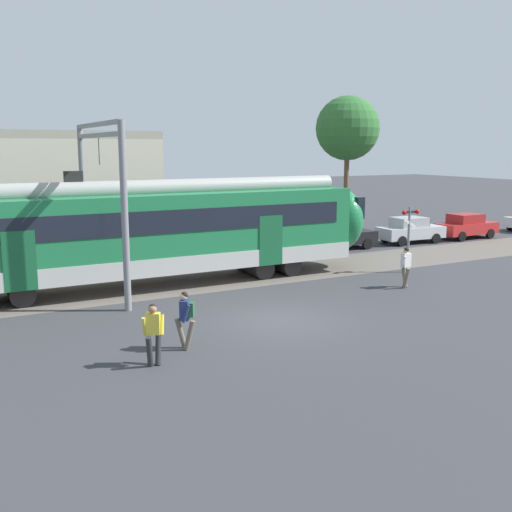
# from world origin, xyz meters

# --- Properties ---
(ground_plane) EXTENTS (160.00, 160.00, 0.00)m
(ground_plane) POSITION_xyz_m (0.00, 0.00, 0.00)
(ground_plane) COLOR #38383D
(pedestrian_yellow) EXTENTS (0.66, 0.57, 1.67)m
(pedestrian_yellow) POSITION_xyz_m (-4.95, -2.05, 0.99)
(pedestrian_yellow) COLOR #28282D
(pedestrian_yellow) RESTS_ON ground
(pedestrian_navy) EXTENTS (0.55, 0.67, 1.67)m
(pedestrian_navy) POSITION_xyz_m (-3.74, -1.23, 0.99)
(pedestrian_navy) COLOR #6B6051
(pedestrian_navy) RESTS_ON ground
(pedestrian_white) EXTENTS (0.53, 0.65, 1.67)m
(pedestrian_white) POSITION_xyz_m (6.84, 1.62, 0.96)
(pedestrian_white) COLOR #6B6051
(pedestrian_white) RESTS_ON ground
(parked_car_black) EXTENTS (4.03, 1.81, 1.54)m
(parked_car_black) POSITION_xyz_m (10.04, 10.48, 0.78)
(parked_car_black) COLOR black
(parked_car_black) RESTS_ON ground
(parked_car_silver) EXTENTS (4.09, 1.93, 1.54)m
(parked_car_silver) POSITION_xyz_m (14.97, 10.30, 0.78)
(parked_car_silver) COLOR #B7BABF
(parked_car_silver) RESTS_ON ground
(parked_car_red) EXTENTS (4.02, 1.79, 1.54)m
(parked_car_red) POSITION_xyz_m (19.35, 10.08, 0.78)
(parked_car_red) COLOR #B22323
(parked_car_red) RESTS_ON ground
(catenary_gantry) EXTENTS (0.24, 6.64, 6.53)m
(catenary_gantry) POSITION_xyz_m (-4.03, 6.72, 4.31)
(catenary_gantry) COLOR gray
(catenary_gantry) RESTS_ON ground
(crossing_signal) EXTENTS (0.96, 0.22, 3.00)m
(crossing_signal) POSITION_xyz_m (9.02, 3.90, 2.01)
(crossing_signal) COLOR gray
(crossing_signal) RESTS_ON ground
(street_tree_right) EXTENTS (4.09, 4.09, 8.85)m
(street_tree_right) POSITION_xyz_m (13.96, 15.37, 6.77)
(street_tree_right) COLOR brown
(street_tree_right) RESTS_ON ground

